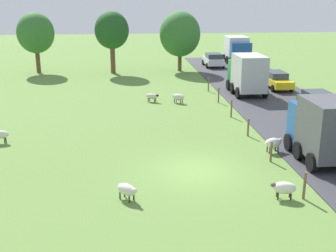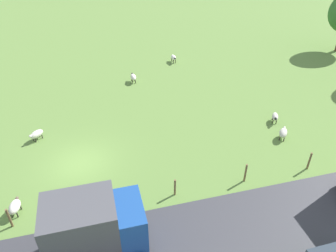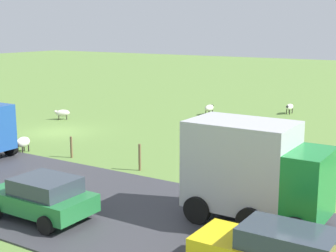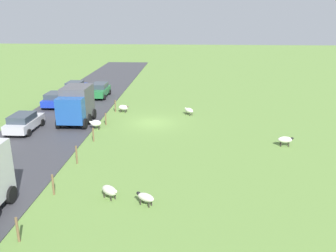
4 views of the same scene
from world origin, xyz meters
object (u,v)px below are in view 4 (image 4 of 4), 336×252
(sheep_6, at_px, (189,110))
(car_0, at_px, (99,90))
(sheep_2, at_px, (109,190))
(car_3, at_px, (24,122))
(sheep_5, at_px, (145,197))
(truck_0, at_px, (76,105))
(car_7, at_px, (76,88))
(sheep_0, at_px, (285,140))
(sheep_3, at_px, (123,108))
(car_2, at_px, (56,99))
(sheep_4, at_px, (96,123))

(sheep_6, distance_m, car_0, 12.95)
(sheep_2, xyz_separation_m, car_3, (9.91, -10.99, 0.39))
(sheep_5, relative_size, car_3, 0.26)
(sheep_2, relative_size, truck_0, 0.27)
(truck_0, height_order, car_7, truck_0)
(truck_0, bearing_deg, sheep_0, 165.30)
(sheep_0, xyz_separation_m, sheep_3, (14.31, -8.80, -0.03))
(sheep_3, xyz_separation_m, car_7, (7.41, -7.62, 0.40))
(car_2, bearing_deg, sheep_5, 121.48)
(sheep_2, height_order, car_0, car_0)
(car_3, bearing_deg, car_0, -104.41)
(car_0, distance_m, car_7, 3.52)
(sheep_2, bearing_deg, car_3, -47.95)
(sheep_6, relative_size, car_7, 0.26)
(sheep_4, relative_size, car_0, 0.25)
(sheep_3, height_order, car_3, car_3)
(sheep_0, distance_m, sheep_5, 13.59)
(sheep_4, relative_size, sheep_6, 1.00)
(truck_0, distance_m, car_2, 7.29)
(truck_0, xyz_separation_m, car_3, (3.88, 2.56, -0.96))
(sheep_0, height_order, sheep_6, sheep_0)
(sheep_3, bearing_deg, sheep_0, 148.41)
(sheep_4, bearing_deg, sheep_2, 107.95)
(truck_0, xyz_separation_m, car_7, (3.82, -11.73, -0.94))
(sheep_6, bearing_deg, car_0, -32.70)
(sheep_2, distance_m, car_0, 24.95)
(sheep_2, xyz_separation_m, sheep_5, (-2.10, 0.60, -0.02))
(sheep_5, bearing_deg, car_0, -70.68)
(sheep_2, relative_size, car_3, 0.27)
(sheep_3, distance_m, truck_0, 5.61)
(car_2, distance_m, car_3, 8.48)
(car_0, bearing_deg, sheep_5, 109.32)
(car_7, bearing_deg, truck_0, 108.04)
(sheep_4, distance_m, car_7, 14.55)
(sheep_2, bearing_deg, sheep_5, 164.13)
(sheep_6, distance_m, car_3, 15.51)
(car_3, xyz_separation_m, car_7, (-0.06, -14.29, 0.02))
(truck_0, height_order, car_3, truck_0)
(sheep_0, xyz_separation_m, car_3, (21.77, -2.14, 0.35))
(sheep_2, distance_m, truck_0, 14.89)
(sheep_2, distance_m, sheep_4, 12.63)
(sheep_5, relative_size, car_0, 0.26)
(car_0, distance_m, car_3, 13.51)
(sheep_6, bearing_deg, sheep_3, -4.80)
(sheep_4, bearing_deg, sheep_3, -104.38)
(car_2, bearing_deg, sheep_3, 166.85)
(sheep_3, xyz_separation_m, sheep_4, (1.45, 5.64, 0.06))
(sheep_5, xyz_separation_m, truck_0, (8.14, -14.14, 1.37))
(sheep_2, bearing_deg, car_2, -62.39)
(sheep_6, xyz_separation_m, truck_0, (10.38, 3.54, 1.36))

